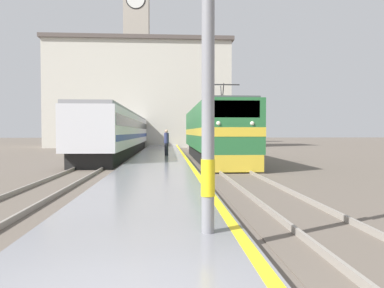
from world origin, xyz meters
TOP-DOWN VIEW (x-y plane):
  - ground_plane at (0.00, 30.00)m, footprint 200.00×200.00m
  - platform at (0.00, 25.00)m, footprint 3.58×140.00m
  - rail_track_near at (3.66, 25.00)m, footprint 2.84×140.00m
  - rail_track_far at (-3.58, 25.00)m, footprint 2.83×140.00m
  - locomotive_train at (3.66, 22.31)m, footprint 2.92×17.29m
  - passenger_train at (-3.58, 31.37)m, footprint 2.92×32.00m
  - person_on_platform at (0.42, 22.64)m, footprint 0.34×0.34m
  - clock_tower at (-4.65, 60.50)m, footprint 5.15×5.15m
  - station_building at (-3.17, 47.03)m, footprint 24.01×8.26m

SIDE VIEW (x-z plane):
  - ground_plane at x=0.00m, z-range 0.00..0.00m
  - rail_track_near at x=3.66m, z-range -0.05..0.11m
  - rail_track_far at x=-3.58m, z-range -0.05..0.11m
  - platform at x=0.00m, z-range 0.00..0.34m
  - person_on_platform at x=0.42m, z-range 0.39..2.21m
  - locomotive_train at x=3.66m, z-range -0.44..4.31m
  - passenger_train at x=-3.58m, z-range 0.15..3.75m
  - station_building at x=-3.17m, z-range 0.03..14.01m
  - clock_tower at x=-4.65m, z-range 0.88..31.06m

